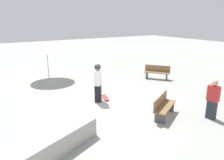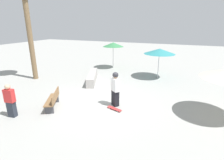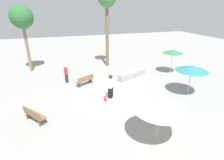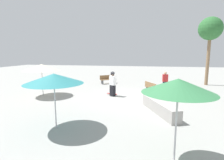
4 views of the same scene
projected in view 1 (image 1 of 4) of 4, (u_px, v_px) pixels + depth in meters
name	position (u px, v px, depth m)	size (l,w,h in m)	color
ground_plane	(105.00, 109.00, 9.31)	(60.00, 60.00, 0.00)	#9E9E99
skater_main	(98.00, 82.00, 9.95)	(0.53, 0.50, 1.79)	black
skateboard	(105.00, 97.00, 10.55)	(0.82, 0.42, 0.07)	red
concrete_ledge	(54.00, 147.00, 6.08)	(1.74, 3.13, 0.61)	#A8A39E
bench_near	(157.00, 72.00, 13.89)	(1.54, 1.32, 0.85)	#47474C
bench_far	(164.00, 106.00, 8.55)	(1.16, 1.61, 0.85)	#47474C
shade_umbrella_cream	(47.00, 47.00, 13.28)	(2.59, 2.59, 2.28)	#B7B7BC
bystander_watching	(213.00, 99.00, 8.29)	(0.46, 0.30, 1.55)	#282D38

